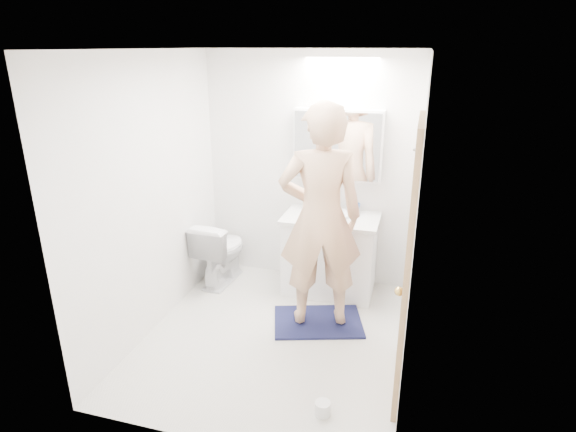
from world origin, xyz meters
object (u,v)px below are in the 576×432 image
(soap_bottle_a, at_px, (307,199))
(soap_bottle_b, at_px, (320,202))
(medicine_cabinet, at_px, (338,145))
(toilet, at_px, (221,251))
(toilet_paper_roll, at_px, (323,408))
(person, at_px, (321,218))
(vanity_cabinet, at_px, (330,256))
(toothbrush_cup, at_px, (355,208))

(soap_bottle_a, distance_m, soap_bottle_b, 0.15)
(medicine_cabinet, xyz_separation_m, soap_bottle_a, (-0.30, -0.06, -0.57))
(toilet, bearing_deg, toilet_paper_roll, 135.97)
(toilet, height_order, person, person)
(soap_bottle_a, bearing_deg, soap_bottle_b, 12.12)
(medicine_cabinet, bearing_deg, soap_bottle_a, -168.50)
(toilet, height_order, soap_bottle_a, soap_bottle_a)
(toilet, bearing_deg, vanity_cabinet, -169.88)
(soap_bottle_b, distance_m, toilet_paper_roll, 2.18)
(medicine_cabinet, height_order, person, person)
(soap_bottle_a, height_order, toothbrush_cup, soap_bottle_a)
(toilet, distance_m, soap_bottle_b, 1.19)
(medicine_cabinet, distance_m, toothbrush_cup, 0.66)
(medicine_cabinet, relative_size, soap_bottle_a, 3.95)
(toilet_paper_roll, bearing_deg, medicine_cabinet, 98.59)
(person, bearing_deg, toilet_paper_roll, 86.72)
(medicine_cabinet, distance_m, soap_bottle_b, 0.62)
(medicine_cabinet, distance_m, person, 0.98)
(toilet, distance_m, toilet_paper_roll, 2.23)
(person, xyz_separation_m, toilet_paper_roll, (0.28, -1.12, -0.99))
(person, bearing_deg, vanity_cabinet, -104.96)
(vanity_cabinet, distance_m, toilet_paper_roll, 1.83)
(vanity_cabinet, xyz_separation_m, toilet, (-1.16, -0.11, -0.03))
(vanity_cabinet, bearing_deg, person, -87.73)
(soap_bottle_b, bearing_deg, person, -78.03)
(toilet, distance_m, toothbrush_cup, 1.49)
(vanity_cabinet, relative_size, medicine_cabinet, 1.02)
(toothbrush_cup, bearing_deg, medicine_cabinet, 166.21)
(medicine_cabinet, xyz_separation_m, person, (0.02, -0.86, -0.46))
(person, xyz_separation_m, soap_bottle_a, (-0.32, 0.80, -0.11))
(medicine_cabinet, height_order, soap_bottle_a, medicine_cabinet)
(soap_bottle_a, bearing_deg, toilet_paper_roll, -72.82)
(soap_bottle_a, relative_size, toilet_paper_roll, 2.02)
(person, xyz_separation_m, toothbrush_cup, (0.18, 0.81, -0.17))
(toilet, xyz_separation_m, toothbrush_cup, (1.37, 0.28, 0.52))
(vanity_cabinet, distance_m, toothbrush_cup, 0.55)
(soap_bottle_b, bearing_deg, toilet, -163.75)
(soap_bottle_a, bearing_deg, vanity_cabinet, -27.33)
(person, bearing_deg, soap_bottle_b, -95.26)
(medicine_cabinet, xyz_separation_m, soap_bottle_b, (-0.16, -0.03, -0.60))
(vanity_cabinet, relative_size, toothbrush_cup, 8.07)
(vanity_cabinet, xyz_separation_m, soap_bottle_b, (-0.15, 0.18, 0.51))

